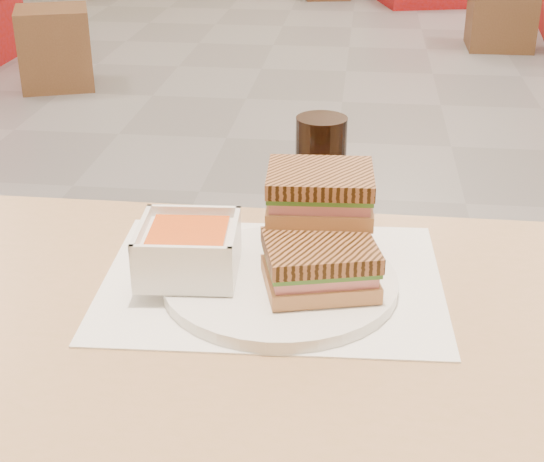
# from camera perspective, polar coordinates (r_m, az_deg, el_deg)

# --- Properties ---
(main_table) EXTENTS (1.20, 0.70, 0.75)m
(main_table) POSITION_cam_1_polar(r_m,az_deg,el_deg) (0.86, -2.93, -15.12)
(main_table) COLOR #A67B57
(main_table) RESTS_ON ground
(tray_liner) EXTENTS (0.39, 0.31, 0.00)m
(tray_liner) POSITION_cam_1_polar(r_m,az_deg,el_deg) (0.91, 0.03, -3.51)
(tray_liner) COLOR white
(tray_liner) RESTS_ON main_table
(plate) EXTENTS (0.26, 0.26, 0.01)m
(plate) POSITION_cam_1_polar(r_m,az_deg,el_deg) (0.89, 0.58, -3.67)
(plate) COLOR white
(plate) RESTS_ON tray_liner
(soup_bowl) EXTENTS (0.11, 0.11, 0.06)m
(soup_bowl) POSITION_cam_1_polar(r_m,az_deg,el_deg) (0.89, -5.94, -1.44)
(soup_bowl) COLOR white
(soup_bowl) RESTS_ON plate
(panini_lower) EXTENTS (0.14, 0.12, 0.05)m
(panini_lower) POSITION_cam_1_polar(r_m,az_deg,el_deg) (0.86, 3.42, -2.37)
(panini_lower) COLOR #C1814B
(panini_lower) RESTS_ON plate
(panini_upper) EXTENTS (0.12, 0.10, 0.05)m
(panini_upper) POSITION_cam_1_polar(r_m,az_deg,el_deg) (0.90, 3.42, 2.77)
(panini_upper) COLOR #C1814B
(panini_upper) RESTS_ON panini_lower
(cola_glass) EXTENTS (0.06, 0.06, 0.14)m
(cola_glass) POSITION_cam_1_polar(r_m,az_deg,el_deg) (1.03, 3.46, 4.37)
(cola_glass) COLOR black
(cola_glass) RESTS_ON main_table
(bg_chair_0r) EXTENTS (0.48, 0.48, 0.42)m
(bg_chair_0r) POSITION_cam_1_polar(r_m,az_deg,el_deg) (4.57, -15.15, 12.45)
(bg_chair_0r) COLOR brown
(bg_chair_0r) RESTS_ON ground
(bg_chair_1l) EXTENTS (0.40, 0.40, 0.45)m
(bg_chair_1l) POSITION_cam_1_polar(r_m,az_deg,el_deg) (5.52, 16.01, 14.71)
(bg_chair_1l) COLOR brown
(bg_chair_1l) RESTS_ON ground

